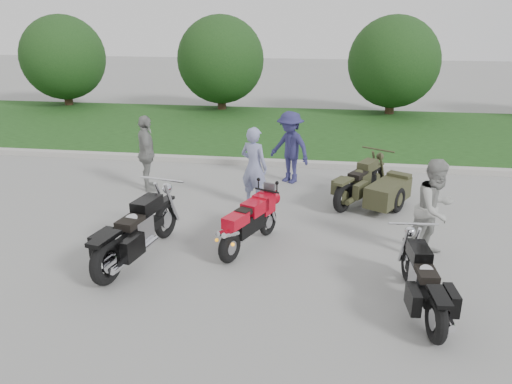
# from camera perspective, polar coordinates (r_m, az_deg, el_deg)

# --- Properties ---
(ground) EXTENTS (80.00, 80.00, 0.00)m
(ground) POSITION_cam_1_polar(r_m,az_deg,el_deg) (8.59, -3.16, -8.44)
(ground) COLOR gray
(ground) RESTS_ON ground
(curb) EXTENTS (60.00, 0.30, 0.15)m
(curb) POSITION_cam_1_polar(r_m,az_deg,el_deg) (14.07, 1.67, 3.39)
(curb) COLOR #AEACA4
(curb) RESTS_ON ground
(grass_strip) EXTENTS (60.00, 8.00, 0.14)m
(grass_strip) POSITION_cam_1_polar(r_m,az_deg,el_deg) (18.06, 3.25, 7.08)
(grass_strip) COLOR #2C6322
(grass_strip) RESTS_ON ground
(tree_far_left) EXTENTS (3.60, 3.60, 4.00)m
(tree_far_left) POSITION_cam_1_polar(r_m,az_deg,el_deg) (23.96, -21.16, 14.13)
(tree_far_left) COLOR #3F2B1C
(tree_far_left) RESTS_ON ground
(tree_mid_left) EXTENTS (3.60, 3.60, 4.00)m
(tree_mid_left) POSITION_cam_1_polar(r_m,az_deg,el_deg) (21.47, -4.04, 14.85)
(tree_mid_left) COLOR #3F2B1C
(tree_mid_left) RESTS_ON ground
(tree_mid_right) EXTENTS (3.60, 3.60, 4.00)m
(tree_mid_right) POSITION_cam_1_polar(r_m,az_deg,el_deg) (21.12, 15.47, 14.12)
(tree_mid_right) COLOR #3F2B1C
(tree_mid_right) RESTS_ON ground
(sportbike_red) EXTENTS (0.87, 1.77, 0.89)m
(sportbike_red) POSITION_cam_1_polar(r_m,az_deg,el_deg) (8.95, -0.85, -3.47)
(sportbike_red) COLOR black
(sportbike_red) RESTS_ON ground
(cruiser_left) EXTENTS (0.68, 2.56, 0.99)m
(cruiser_left) POSITION_cam_1_polar(r_m,az_deg,el_deg) (8.77, -13.64, -4.69)
(cruiser_left) COLOR black
(cruiser_left) RESTS_ON ground
(cruiser_right) EXTENTS (0.47, 2.20, 0.85)m
(cruiser_right) POSITION_cam_1_polar(r_m,az_deg,el_deg) (7.57, 18.64, -10.00)
(cruiser_right) COLOR black
(cruiser_right) RESTS_ON ground
(cruiser_sidecar) EXTENTS (1.76, 2.16, 0.89)m
(cruiser_sidecar) POSITION_cam_1_polar(r_m,az_deg,el_deg) (11.24, 13.51, 0.35)
(cruiser_sidecar) COLOR black
(cruiser_sidecar) RESTS_ON ground
(person_stripe) EXTENTS (0.76, 0.65, 1.77)m
(person_stripe) POSITION_cam_1_polar(r_m,az_deg,el_deg) (10.88, -0.23, 2.89)
(person_stripe) COLOR #8389B3
(person_stripe) RESTS_ON ground
(person_grey) EXTENTS (1.08, 1.07, 1.76)m
(person_grey) POSITION_cam_1_polar(r_m,az_deg,el_deg) (9.11, 19.76, -1.82)
(person_grey) COLOR #9B9C96
(person_grey) RESTS_ON ground
(person_denim) EXTENTS (1.33, 1.21, 1.80)m
(person_denim) POSITION_cam_1_polar(r_m,az_deg,el_deg) (12.46, 3.90, 5.11)
(person_denim) COLOR navy
(person_denim) RESTS_ON ground
(person_back) EXTENTS (0.83, 1.15, 1.81)m
(person_back) POSITION_cam_1_polar(r_m,az_deg,el_deg) (12.14, -12.39, 4.33)
(person_back) COLOR gray
(person_back) RESTS_ON ground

